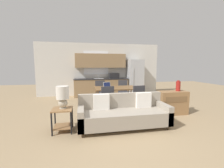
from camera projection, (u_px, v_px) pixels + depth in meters
name	position (u px, v px, depth m)	size (l,w,h in m)	color
ground_plane	(123.00, 131.00, 3.54)	(20.00, 20.00, 0.00)	#9E8460
wall_back	(100.00, 69.00, 7.89)	(6.40, 0.07, 2.70)	silver
kitchen_counter	(101.00, 80.00, 7.66)	(2.72, 0.65, 2.15)	#8E704C
refrigerator	(135.00, 78.00, 7.87)	(0.75, 0.77, 1.86)	#B7BABC
dining_table	(116.00, 89.00, 5.45)	(1.53, 0.93, 0.76)	brown
couch	(123.00, 114.00, 3.79)	(2.23, 0.80, 0.84)	#3D2D1E
side_table	(63.00, 116.00, 3.51)	(0.45, 0.45, 0.55)	olive
table_lamp	(63.00, 96.00, 3.46)	(0.29, 0.29, 0.53)	#B2A893
credenza	(172.00, 103.00, 4.79)	(0.91, 0.41, 0.74)	olive
vase	(178.00, 86.00, 4.79)	(0.14, 0.14, 0.34)	maroon
dining_chair_far_right	(123.00, 90.00, 6.37)	(0.45, 0.45, 0.94)	#38383D
dining_chair_near_left	(107.00, 100.00, 4.61)	(0.47, 0.47, 0.94)	#38383D
dining_chair_near_right	(137.00, 98.00, 4.77)	(0.47, 0.47, 0.94)	#38383D
dining_chair_far_left	(100.00, 91.00, 6.15)	(0.42, 0.42, 0.94)	#38383D
laptop	(108.00, 86.00, 5.37)	(0.40, 0.38, 0.20)	#B7BABC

